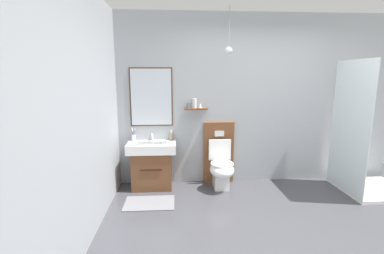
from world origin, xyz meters
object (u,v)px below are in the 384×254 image
vanity_sink_left (152,164)px  soap_dispenser (171,136)px  toothbrush_cup (134,137)px  toilet (220,163)px  shower_tray (364,166)px

vanity_sink_left → soap_dispenser: 0.53m
toothbrush_cup → toilet: bearing=-6.8°
toothbrush_cup → soap_dispenser: 0.59m
vanity_sink_left → shower_tray: shower_tray is taller
toothbrush_cup → shower_tray: 3.52m
shower_tray → vanity_sink_left: bearing=173.4°
toilet → toothbrush_cup: 1.42m
vanity_sink_left → toothbrush_cup: bearing=153.3°
vanity_sink_left → shower_tray: 3.20m
vanity_sink_left → toothbrush_cup: (-0.29, 0.15, 0.39)m
toothbrush_cup → shower_tray: bearing=-8.5°
soap_dispenser → vanity_sink_left: bearing=-152.5°
soap_dispenser → shower_tray: shower_tray is taller
vanity_sink_left → toilet: toilet is taller
toilet → shower_tray: 2.14m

